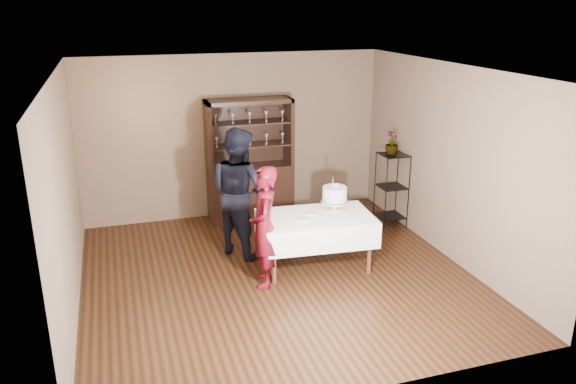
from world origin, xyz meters
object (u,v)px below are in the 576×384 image
object	(u,v)px
china_hutch	(250,179)
plant_etagere	(392,187)
cake	(335,195)
potted_plant	(392,143)
man	(238,191)
cake_table	(316,228)
woman	(264,227)

from	to	relation	value
china_hutch	plant_etagere	world-z (taller)	china_hutch
cake	potted_plant	xyz separation A→B (m)	(1.35, 0.98, 0.41)
china_hutch	man	bearing A→B (deg)	-110.46
plant_etagere	cake_table	distance (m)	2.04
man	cake	size ratio (longest dim) A/B	3.60
woman	china_hutch	bearing A→B (deg)	-175.81
plant_etagere	china_hutch	bearing A→B (deg)	153.17
china_hutch	cake_table	distance (m)	2.20
cake_table	woman	size ratio (longest dim) A/B	1.01
cake_table	woman	xyz separation A→B (m)	(-0.78, -0.24, 0.21)
woman	potted_plant	xyz separation A→B (m)	(2.46, 1.38, 0.58)
plant_etagere	cake_table	bearing A→B (deg)	-146.99
china_hutch	cake	bearing A→B (deg)	-70.95
cake_table	cake	bearing A→B (deg)	25.23
potted_plant	cake	bearing A→B (deg)	-143.99
china_hutch	potted_plant	xyz separation A→B (m)	(2.05, -1.03, 0.71)
china_hutch	potted_plant	size ratio (longest dim) A/B	5.44
china_hutch	cake	size ratio (longest dim) A/B	3.90
plant_etagere	man	distance (m)	2.61
man	potted_plant	bearing A→B (deg)	-117.51
woman	man	xyz separation A→B (m)	(-0.09, 1.07, 0.13)
man	woman	bearing A→B (deg)	150.14
china_hutch	woman	xyz separation A→B (m)	(-0.41, -2.41, 0.12)
cake_table	potted_plant	size ratio (longest dim) A/B	4.32
plant_etagere	cake	bearing A→B (deg)	-145.33
china_hutch	cake_table	world-z (taller)	china_hutch
man	cake	bearing A→B (deg)	-153.96
china_hutch	potted_plant	distance (m)	2.40
woman	man	world-z (taller)	man
cake_table	potted_plant	distance (m)	2.18
china_hutch	woman	world-z (taller)	china_hutch
cake	potted_plant	size ratio (longest dim) A/B	1.40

